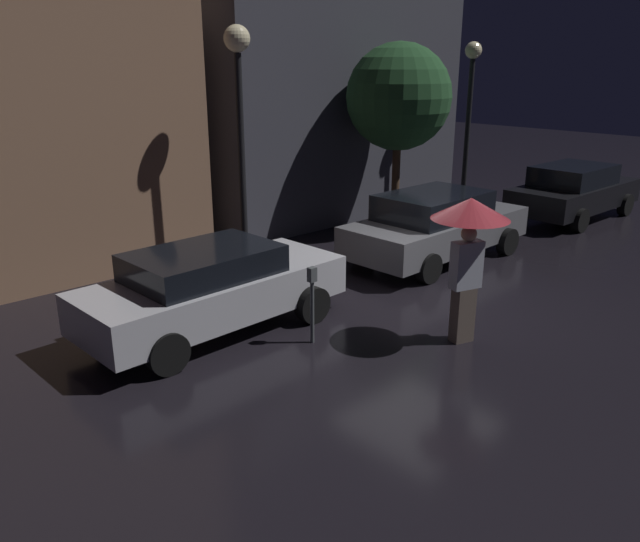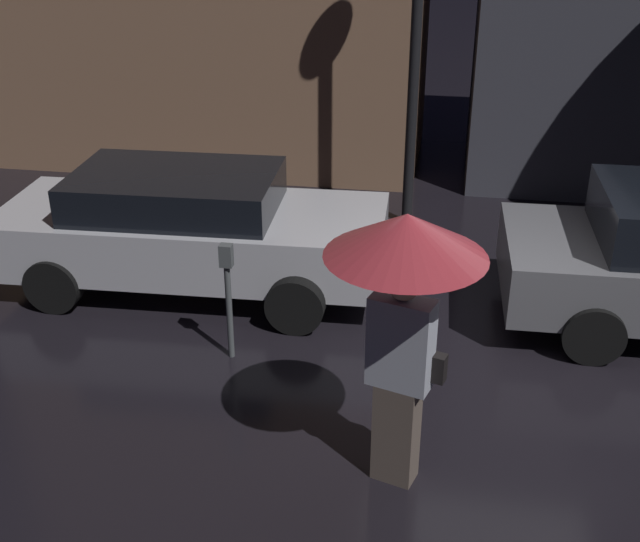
{
  "view_description": "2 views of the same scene",
  "coord_description": "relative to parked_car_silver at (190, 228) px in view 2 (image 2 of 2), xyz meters",
  "views": [
    {
      "loc": [
        -8.42,
        -6.43,
        4.1
      ],
      "look_at": [
        -2.53,
        0.02,
        1.17
      ],
      "focal_mm": 35.0,
      "sensor_mm": 36.0,
      "label": 1
    },
    {
      "loc": [
        -0.6,
        -6.42,
        4.28
      ],
      "look_at": [
        -1.7,
        0.05,
        1.05
      ],
      "focal_mm": 45.0,
      "sensor_mm": 36.0,
      "label": 2
    }
  ],
  "objects": [
    {
      "name": "ground_plane",
      "position": [
        3.45,
        -1.53,
        -0.73
      ],
      "size": [
        60.0,
        60.0,
        0.0
      ],
      "primitive_type": "plane",
      "color": "black"
    },
    {
      "name": "parked_car_silver",
      "position": [
        0.0,
        0.0,
        0.0
      ],
      "size": [
        4.37,
        1.89,
        1.37
      ],
      "rotation": [
        0.0,
        0.0,
        0.04
      ],
      "color": "#B7B7BF",
      "rests_on": "ground"
    },
    {
      "name": "pedestrian_with_umbrella",
      "position": [
        2.59,
        -2.92,
        1.06
      ],
      "size": [
        1.15,
        1.15,
        2.25
      ],
      "rotation": [
        0.0,
        0.0,
        2.85
      ],
      "color": "#66564C",
      "rests_on": "ground"
    },
    {
      "name": "parking_meter",
      "position": [
        0.84,
        -1.42,
        0.03
      ],
      "size": [
        0.12,
        0.1,
        1.21
      ],
      "color": "#4C5154",
      "rests_on": "ground"
    }
  ]
}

